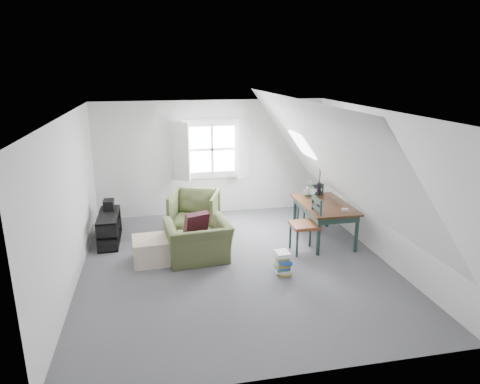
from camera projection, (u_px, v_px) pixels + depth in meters
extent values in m
plane|color=#515056|center=(236.00, 264.00, 7.14)|extent=(5.50, 5.50, 0.00)
plane|color=white|center=(235.00, 113.00, 6.44)|extent=(5.50, 5.50, 0.00)
plane|color=silver|center=(212.00, 158.00, 9.37)|extent=(5.00, 0.00, 5.00)
plane|color=silver|center=(289.00, 270.00, 4.20)|extent=(5.00, 0.00, 5.00)
plane|color=silver|center=(70.00, 202.00, 6.31)|extent=(0.00, 5.50, 5.50)
plane|color=silver|center=(380.00, 184.00, 7.27)|extent=(0.00, 5.50, 5.50)
plane|color=white|center=(133.00, 165.00, 6.34)|extent=(3.19, 5.50, 4.48)
plane|color=white|center=(329.00, 156.00, 6.94)|extent=(3.19, 5.50, 4.48)
cube|color=white|center=(212.00, 149.00, 9.30)|extent=(1.30, 0.04, 1.30)
cube|color=white|center=(181.00, 152.00, 9.02)|extent=(0.35, 0.35, 1.25)
cube|color=white|center=(244.00, 149.00, 9.28)|extent=(0.35, 0.35, 1.25)
cube|color=white|center=(212.00, 149.00, 9.29)|extent=(1.00, 0.02, 1.00)
cube|color=white|center=(212.00, 149.00, 9.27)|extent=(1.08, 0.04, 0.05)
cube|color=white|center=(212.00, 149.00, 9.27)|extent=(0.05, 0.04, 1.08)
cube|color=white|center=(302.00, 145.00, 8.17)|extent=(0.35, 0.75, 0.47)
imported|color=#444C28|center=(198.00, 260.00, 7.32)|extent=(1.13, 1.01, 0.68)
imported|color=#444C28|center=(195.00, 232.00, 8.55)|extent=(1.13, 1.14, 0.83)
cube|color=#390F1C|center=(196.00, 224.00, 7.29)|extent=(0.47, 0.36, 0.43)
cube|color=#B8A590|center=(152.00, 250.00, 7.19)|extent=(0.67, 0.67, 0.41)
cube|color=#331A0C|center=(325.00, 205.00, 7.97)|extent=(0.86, 1.44, 0.04)
cube|color=#1E332D|center=(324.00, 209.00, 8.00)|extent=(0.77, 1.34, 0.12)
cylinder|color=#1E332D|center=(318.00, 237.00, 7.40)|extent=(0.07, 0.07, 0.68)
cylinder|color=#1E332D|center=(356.00, 234.00, 7.54)|extent=(0.07, 0.07, 0.68)
cylinder|color=#1E332D|center=(295.00, 213.00, 8.61)|extent=(0.07, 0.07, 0.68)
cylinder|color=#1E332D|center=(328.00, 211.00, 8.75)|extent=(0.07, 0.07, 0.68)
sphere|color=silver|center=(309.00, 191.00, 8.33)|extent=(0.24, 0.24, 0.24)
cylinder|color=silver|center=(309.00, 183.00, 8.28)|extent=(0.08, 0.08, 0.13)
cylinder|color=black|center=(319.00, 189.00, 8.47)|extent=(0.08, 0.08, 0.25)
cylinder|color=#3F2D1E|center=(320.00, 175.00, 8.39)|extent=(0.03, 0.05, 0.45)
cylinder|color=#3F2D1E|center=(320.00, 175.00, 8.40)|extent=(0.04, 0.06, 0.45)
cylinder|color=#3F2D1E|center=(319.00, 176.00, 8.38)|extent=(0.05, 0.08, 0.45)
imported|color=black|center=(318.00, 210.00, 7.64)|extent=(0.11, 0.11, 0.08)
cube|color=white|center=(345.00, 210.00, 7.58)|extent=(0.13, 0.11, 0.04)
cube|color=brown|center=(310.00, 204.00, 8.73)|extent=(0.45, 0.45, 0.05)
cylinder|color=#1E332D|center=(314.00, 212.00, 9.01)|extent=(0.04, 0.04, 0.46)
cylinder|color=#1E332D|center=(321.00, 218.00, 8.67)|extent=(0.04, 0.04, 0.46)
cylinder|color=#1E332D|center=(298.00, 213.00, 8.94)|extent=(0.04, 0.04, 0.46)
cylinder|color=#1E332D|center=(304.00, 219.00, 8.60)|extent=(0.04, 0.04, 0.46)
cylinder|color=#1E332D|center=(322.00, 195.00, 8.51)|extent=(0.04, 0.04, 0.48)
cylinder|color=#1E332D|center=(305.00, 196.00, 8.44)|extent=(0.04, 0.04, 0.48)
cube|color=#1E332D|center=(314.00, 187.00, 8.42)|extent=(0.36, 0.03, 0.09)
cube|color=#1E332D|center=(314.00, 193.00, 8.46)|extent=(0.36, 0.03, 0.06)
cube|color=brown|center=(304.00, 225.00, 7.50)|extent=(0.47, 0.47, 0.06)
cylinder|color=#1E332D|center=(290.00, 236.00, 7.72)|extent=(0.04, 0.04, 0.48)
cylinder|color=#1E332D|center=(310.00, 234.00, 7.79)|extent=(0.04, 0.04, 0.48)
cylinder|color=#1E332D|center=(297.00, 244.00, 7.36)|extent=(0.04, 0.04, 0.48)
cylinder|color=#1E332D|center=(318.00, 242.00, 7.43)|extent=(0.04, 0.04, 0.48)
cylinder|color=#1E332D|center=(313.00, 208.00, 7.65)|extent=(0.04, 0.04, 0.50)
cylinder|color=#1E332D|center=(321.00, 215.00, 7.30)|extent=(0.04, 0.04, 0.50)
cube|color=#1E332D|center=(317.00, 200.00, 7.42)|extent=(0.03, 0.38, 0.09)
cube|color=#1E332D|center=(317.00, 208.00, 7.46)|extent=(0.03, 0.38, 0.07)
cube|color=black|center=(111.00, 241.00, 8.07)|extent=(0.36, 1.08, 0.03)
cube|color=black|center=(109.00, 228.00, 8.00)|extent=(0.36, 1.08, 0.03)
cube|color=black|center=(108.00, 215.00, 7.92)|extent=(0.36, 1.08, 0.03)
cube|color=black|center=(107.00, 239.00, 7.51)|extent=(0.36, 0.03, 0.54)
cube|color=black|center=(112.00, 219.00, 8.49)|extent=(0.36, 0.03, 0.54)
cube|color=#264C99|center=(109.00, 242.00, 7.75)|extent=(0.16, 0.18, 0.20)
cube|color=red|center=(110.00, 234.00, 8.13)|extent=(0.16, 0.22, 0.20)
cube|color=white|center=(108.00, 226.00, 7.80)|extent=(0.16, 0.20, 0.18)
cube|color=black|center=(109.00, 205.00, 8.13)|extent=(0.19, 0.26, 0.21)
cube|color=#B29933|center=(284.00, 272.00, 6.83)|extent=(0.19, 0.26, 0.03)
cube|color=white|center=(282.00, 270.00, 6.83)|extent=(0.25, 0.28, 0.03)
cube|color=white|center=(284.00, 269.00, 6.81)|extent=(0.21, 0.27, 0.03)
cube|color=#337F4C|center=(281.00, 267.00, 6.79)|extent=(0.21, 0.26, 0.03)
cube|color=#264C99|center=(283.00, 266.00, 6.77)|extent=(0.23, 0.29, 0.02)
cube|color=#B29933|center=(283.00, 265.00, 6.79)|extent=(0.20, 0.26, 0.02)
cube|color=#B29933|center=(283.00, 262.00, 6.79)|extent=(0.23, 0.28, 0.03)
cube|color=#264C99|center=(285.00, 261.00, 6.75)|extent=(0.23, 0.29, 0.03)
cube|color=#264C99|center=(284.00, 260.00, 6.74)|extent=(0.23, 0.28, 0.03)
cube|color=#B29933|center=(283.00, 257.00, 6.78)|extent=(0.21, 0.26, 0.03)
cube|color=white|center=(282.00, 255.00, 6.76)|extent=(0.21, 0.24, 0.04)
cube|color=white|center=(282.00, 253.00, 6.75)|extent=(0.21, 0.25, 0.03)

